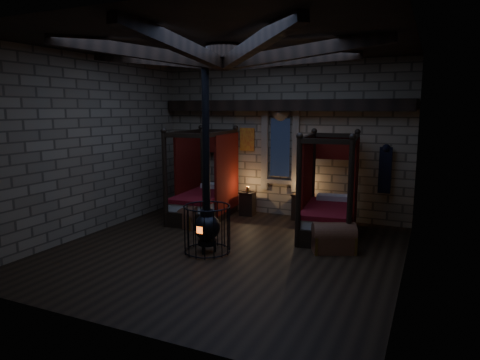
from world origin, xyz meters
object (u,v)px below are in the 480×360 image
at_px(bed_left, 205,197).
at_px(stove, 207,224).
at_px(bed_right, 329,211).
at_px(trunk_right, 334,239).
at_px(trunk_left, 188,216).

xyz_separation_m(bed_left, stove, (1.45, -2.50, 0.02)).
bearing_deg(bed_right, trunk_right, -78.99).
distance_m(bed_left, stove, 2.89).
xyz_separation_m(bed_right, stove, (-2.01, -2.32, 0.03)).
height_order(bed_left, trunk_left, bed_left).
bearing_deg(stove, trunk_left, 138.30).
bearing_deg(bed_right, stove, -137.56).
bearing_deg(trunk_left, stove, -29.30).
bearing_deg(bed_right, bed_left, 170.38).
relative_size(bed_left, trunk_left, 2.53).
distance_m(bed_left, bed_right, 3.46).
bearing_deg(stove, bed_right, 54.87).
bearing_deg(bed_left, trunk_right, -24.40).
distance_m(trunk_left, trunk_right, 3.83).
bearing_deg(trunk_right, stove, -179.58).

